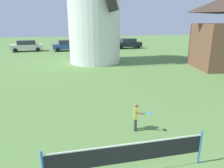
{
  "coord_description": "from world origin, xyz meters",
  "views": [
    {
      "loc": [
        -1.72,
        -3.14,
        4.16
      ],
      "look_at": [
        -0.2,
        3.58,
        2.09
      ],
      "focal_mm": 33.49,
      "sensor_mm": 36.0,
      "label": 1
    }
  ],
  "objects_px": {
    "parked_car_mustard": "(98,45)",
    "parked_car_black": "(128,43)",
    "tennis_net": "(128,153)",
    "parked_car_blue": "(67,45)",
    "player_far": "(136,115)",
    "parked_car_cream": "(27,46)"
  },
  "relations": [
    {
      "from": "parked_car_blue",
      "to": "parked_car_mustard",
      "type": "height_order",
      "value": "same"
    },
    {
      "from": "parked_car_mustard",
      "to": "parked_car_black",
      "type": "xyz_separation_m",
      "value": [
        5.05,
        0.74,
        0.0
      ]
    },
    {
      "from": "tennis_net",
      "to": "player_far",
      "type": "bearing_deg",
      "value": 65.77
    },
    {
      "from": "parked_car_black",
      "to": "parked_car_mustard",
      "type": "bearing_deg",
      "value": -171.62
    },
    {
      "from": "player_far",
      "to": "parked_car_blue",
      "type": "height_order",
      "value": "parked_car_blue"
    },
    {
      "from": "tennis_net",
      "to": "parked_car_black",
      "type": "relative_size",
      "value": 1.08
    },
    {
      "from": "tennis_net",
      "to": "parked_car_mustard",
      "type": "xyz_separation_m",
      "value": [
        3.43,
        27.1,
        0.13
      ]
    },
    {
      "from": "player_far",
      "to": "parked_car_blue",
      "type": "xyz_separation_m",
      "value": [
        -2.19,
        24.77,
        0.16
      ]
    },
    {
      "from": "tennis_net",
      "to": "parked_car_blue",
      "type": "xyz_separation_m",
      "value": [
        -1.14,
        27.11,
        0.13
      ]
    },
    {
      "from": "parked_car_blue",
      "to": "parked_car_black",
      "type": "relative_size",
      "value": 1.03
    },
    {
      "from": "parked_car_cream",
      "to": "parked_car_blue",
      "type": "distance_m",
      "value": 5.75
    },
    {
      "from": "parked_car_mustard",
      "to": "parked_car_black",
      "type": "relative_size",
      "value": 0.98
    },
    {
      "from": "parked_car_blue",
      "to": "parked_car_cream",
      "type": "bearing_deg",
      "value": 174.18
    },
    {
      "from": "parked_car_black",
      "to": "player_far",
      "type": "bearing_deg",
      "value": -106.24
    },
    {
      "from": "parked_car_cream",
      "to": "parked_car_black",
      "type": "xyz_separation_m",
      "value": [
        15.34,
        0.15,
        -0.0
      ]
    },
    {
      "from": "parked_car_mustard",
      "to": "parked_car_black",
      "type": "height_order",
      "value": "same"
    },
    {
      "from": "parked_car_cream",
      "to": "parked_car_mustard",
      "type": "relative_size",
      "value": 1.09
    },
    {
      "from": "parked_car_blue",
      "to": "parked_car_mustard",
      "type": "bearing_deg",
      "value": -0.17
    },
    {
      "from": "player_far",
      "to": "parked_car_mustard",
      "type": "relative_size",
      "value": 0.27
    },
    {
      "from": "parked_car_cream",
      "to": "parked_car_black",
      "type": "bearing_deg",
      "value": 0.55
    },
    {
      "from": "tennis_net",
      "to": "parked_car_blue",
      "type": "distance_m",
      "value": 27.13
    },
    {
      "from": "player_far",
      "to": "parked_car_mustard",
      "type": "distance_m",
      "value": 24.87
    }
  ]
}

